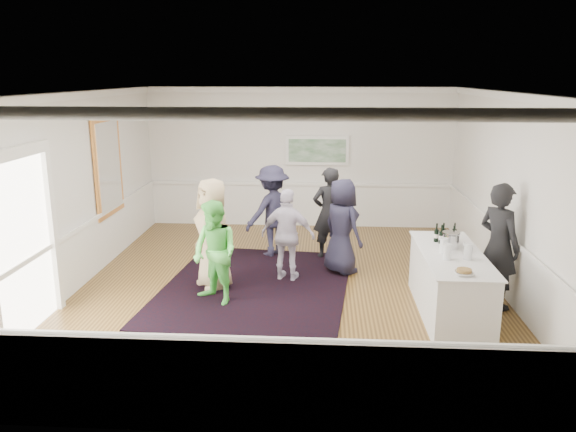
# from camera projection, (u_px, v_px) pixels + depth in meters

# --- Properties ---
(floor) EXTENTS (8.00, 8.00, 0.00)m
(floor) POSITION_uv_depth(u_px,v_px,m) (289.00, 287.00, 9.41)
(floor) COLOR brown
(floor) RESTS_ON ground
(ceiling) EXTENTS (7.00, 8.00, 0.02)m
(ceiling) POSITION_uv_depth(u_px,v_px,m) (289.00, 92.00, 8.63)
(ceiling) COLOR white
(ceiling) RESTS_ON wall_back
(wall_left) EXTENTS (0.02, 8.00, 3.20)m
(wall_left) POSITION_uv_depth(u_px,v_px,m) (77.00, 191.00, 9.24)
(wall_left) COLOR white
(wall_left) RESTS_ON floor
(wall_right) EXTENTS (0.02, 8.00, 3.20)m
(wall_right) POSITION_uv_depth(u_px,v_px,m) (511.00, 197.00, 8.80)
(wall_right) COLOR white
(wall_right) RESTS_ON floor
(wall_back) EXTENTS (7.00, 0.02, 3.20)m
(wall_back) POSITION_uv_depth(u_px,v_px,m) (300.00, 158.00, 12.89)
(wall_back) COLOR white
(wall_back) RESTS_ON floor
(wall_front) EXTENTS (7.00, 0.02, 3.20)m
(wall_front) POSITION_uv_depth(u_px,v_px,m) (261.00, 283.00, 5.15)
(wall_front) COLOR white
(wall_front) RESTS_ON floor
(wainscoting) EXTENTS (7.00, 8.00, 1.00)m
(wainscoting) POSITION_uv_depth(u_px,v_px,m) (289.00, 259.00, 9.29)
(wainscoting) COLOR white
(wainscoting) RESTS_ON floor
(mirror) EXTENTS (0.05, 1.25, 1.85)m
(mirror) POSITION_uv_depth(u_px,v_px,m) (108.00, 166.00, 10.44)
(mirror) COLOR #F49D47
(mirror) RESTS_ON wall_left
(doorway) EXTENTS (0.10, 1.78, 2.56)m
(doorway) POSITION_uv_depth(u_px,v_px,m) (21.00, 233.00, 7.44)
(doorway) COLOR white
(doorway) RESTS_ON wall_left
(landscape_painting) EXTENTS (1.44, 0.06, 0.66)m
(landscape_painting) POSITION_uv_depth(u_px,v_px,m) (317.00, 151.00, 12.77)
(landscape_painting) COLOR white
(landscape_painting) RESTS_ON wall_back
(area_rug) EXTENTS (3.38, 4.22, 0.02)m
(area_rug) POSITION_uv_depth(u_px,v_px,m) (256.00, 286.00, 9.43)
(area_rug) COLOR black
(area_rug) RESTS_ON floor
(serving_table) EXTENTS (0.89, 2.33, 0.95)m
(serving_table) POSITION_uv_depth(u_px,v_px,m) (450.00, 283.00, 8.26)
(serving_table) COLOR silver
(serving_table) RESTS_ON floor
(bartender) EXTENTS (0.78, 0.84, 1.93)m
(bartender) POSITION_uv_depth(u_px,v_px,m) (499.00, 246.00, 8.42)
(bartender) COLOR black
(bartender) RESTS_ON floor
(guest_tan) EXTENTS (1.00, 1.08, 1.85)m
(guest_tan) POSITION_uv_depth(u_px,v_px,m) (213.00, 234.00, 9.20)
(guest_tan) COLOR tan
(guest_tan) RESTS_ON floor
(guest_green) EXTENTS (1.00, 0.97, 1.62)m
(guest_green) POSITION_uv_depth(u_px,v_px,m) (215.00, 253.00, 8.59)
(guest_green) COLOR #5CD856
(guest_green) RESTS_ON floor
(guest_lilac) EXTENTS (1.00, 0.59, 1.60)m
(guest_lilac) POSITION_uv_depth(u_px,v_px,m) (288.00, 235.00, 9.56)
(guest_lilac) COLOR silver
(guest_lilac) RESTS_ON floor
(guest_dark_a) EXTENTS (1.30, 1.25, 1.78)m
(guest_dark_a) POSITION_uv_depth(u_px,v_px,m) (272.00, 211.00, 10.88)
(guest_dark_a) COLOR #201E32
(guest_dark_a) RESTS_ON floor
(guest_dark_b) EXTENTS (0.75, 0.62, 1.77)m
(guest_dark_b) POSITION_uv_depth(u_px,v_px,m) (329.00, 213.00, 10.76)
(guest_dark_b) COLOR black
(guest_dark_b) RESTS_ON floor
(guest_navy) EXTENTS (0.95, 0.99, 1.71)m
(guest_navy) POSITION_uv_depth(u_px,v_px,m) (342.00, 226.00, 9.92)
(guest_navy) COLOR #201E32
(guest_navy) RESTS_ON floor
(wine_bottles) EXTENTS (0.35, 0.24, 0.31)m
(wine_bottles) POSITION_uv_depth(u_px,v_px,m) (446.00, 233.00, 8.61)
(wine_bottles) COLOR black
(wine_bottles) RESTS_ON serving_table
(juice_pitchers) EXTENTS (0.41, 0.40, 0.24)m
(juice_pitchers) POSITION_uv_depth(u_px,v_px,m) (453.00, 249.00, 7.92)
(juice_pitchers) COLOR #60A23A
(juice_pitchers) RESTS_ON serving_table
(ice_bucket) EXTENTS (0.26, 0.26, 0.25)m
(ice_bucket) POSITION_uv_depth(u_px,v_px,m) (451.00, 241.00, 8.34)
(ice_bucket) COLOR silver
(ice_bucket) RESTS_ON serving_table
(nut_bowl) EXTENTS (0.24, 0.24, 0.08)m
(nut_bowl) POSITION_uv_depth(u_px,v_px,m) (464.00, 272.00, 7.24)
(nut_bowl) COLOR white
(nut_bowl) RESTS_ON serving_table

